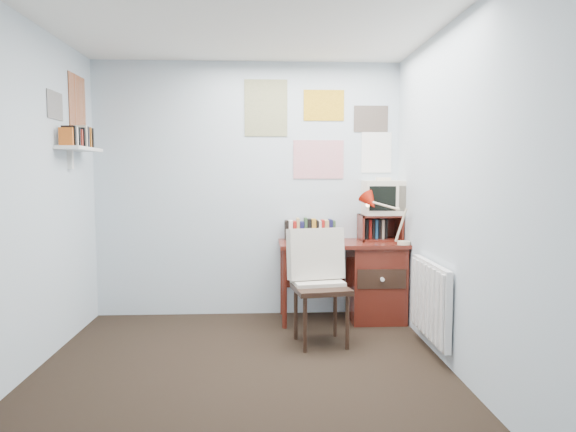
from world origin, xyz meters
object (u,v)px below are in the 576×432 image
(desk_chair, at_px, (321,289))
(desk, at_px, (370,278))
(desk_lamp, at_px, (404,221))
(crt_tv, at_px, (383,196))
(radiator, at_px, (431,300))
(wall_shelf, at_px, (80,149))
(tv_riser, at_px, (380,227))

(desk_chair, bearing_deg, desk, 42.30)
(desk_lamp, bearing_deg, desk, 133.68)
(crt_tv, height_order, radiator, crt_tv)
(desk_chair, distance_m, radiator, 0.87)
(wall_shelf, bearing_deg, desk_chair, -8.76)
(desk_chair, xyz_separation_m, radiator, (0.84, -0.24, -0.04))
(desk, distance_m, radiator, 0.97)
(tv_riser, xyz_separation_m, crt_tv, (0.03, 0.02, 0.31))
(desk_chair, distance_m, wall_shelf, 2.35)
(crt_tv, relative_size, wall_shelf, 0.62)
(crt_tv, bearing_deg, tv_riser, -148.01)
(crt_tv, xyz_separation_m, wall_shelf, (-2.72, -0.51, 0.43))
(desk_lamp, bearing_deg, radiator, -96.44)
(radiator, relative_size, wall_shelf, 1.29)
(desk, xyz_separation_m, crt_tv, (0.15, 0.13, 0.79))
(desk_chair, relative_size, desk_lamp, 2.14)
(desk_chair, height_order, crt_tv, crt_tv)
(desk, relative_size, radiator, 1.50)
(tv_riser, height_order, wall_shelf, wall_shelf)
(desk, bearing_deg, desk_lamp, -38.28)
(desk, bearing_deg, crt_tv, 40.76)
(tv_riser, bearing_deg, radiator, -80.72)
(desk_chair, height_order, wall_shelf, wall_shelf)
(desk_chair, xyz_separation_m, crt_tv, (0.70, 0.82, 0.73))
(radiator, height_order, wall_shelf, wall_shelf)
(desk_lamp, height_order, tv_riser, desk_lamp)
(desk_lamp, relative_size, radiator, 0.54)
(radiator, distance_m, wall_shelf, 3.15)
(desk_lamp, height_order, radiator, desk_lamp)
(tv_riser, relative_size, radiator, 0.50)
(desk_lamp, relative_size, tv_riser, 1.08)
(desk_chair, relative_size, tv_riser, 2.32)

